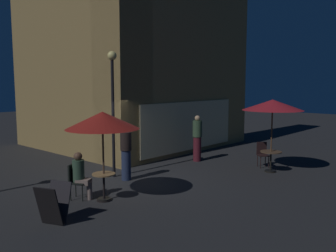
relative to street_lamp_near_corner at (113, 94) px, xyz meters
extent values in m
plane|color=#262729|center=(-0.10, -0.65, -2.75)|extent=(60.00, 60.00, 0.00)
cube|color=#997C47|center=(5.13, 1.38, 1.76)|extent=(8.62, 1.63, 9.02)
cube|color=#997C47|center=(1.64, 4.60, 1.76)|extent=(1.63, 8.07, 9.02)
cube|color=beige|center=(4.70, 0.52, -1.50)|extent=(6.03, 0.08, 2.10)
cylinder|color=black|center=(0.00, 0.00, -0.81)|extent=(0.10, 0.10, 3.88)
sphere|color=#F7E581|center=(0.00, 0.00, 1.22)|extent=(0.30, 0.30, 0.30)
cube|color=black|center=(-3.31, -2.07, -2.29)|extent=(0.47, 0.62, 0.89)
cube|color=black|center=(-3.65, -2.21, -2.29)|extent=(0.47, 0.62, 0.89)
cylinder|color=black|center=(-1.74, -1.70, -2.74)|extent=(0.40, 0.40, 0.03)
cylinder|color=black|center=(-1.74, -1.70, -2.40)|extent=(0.06, 0.06, 0.70)
cylinder|color=olive|center=(-1.74, -1.70, -2.03)|extent=(0.61, 0.61, 0.03)
cylinder|color=black|center=(4.10, -3.58, -2.74)|extent=(0.40, 0.40, 0.03)
cylinder|color=black|center=(4.10, -3.58, -2.40)|extent=(0.06, 0.06, 0.70)
cylinder|color=brown|center=(4.10, -3.58, -2.03)|extent=(0.74, 0.74, 0.03)
cylinder|color=black|center=(-1.74, -1.70, -2.72)|extent=(0.36, 0.36, 0.06)
cylinder|color=#4C3829|center=(-1.74, -1.70, -1.59)|extent=(0.05, 0.05, 2.32)
cone|color=maroon|center=(-1.74, -1.70, -0.61)|extent=(1.93, 1.93, 0.45)
cylinder|color=black|center=(4.10, -3.58, -2.72)|extent=(0.36, 0.36, 0.06)
cylinder|color=brown|center=(4.10, -3.58, -1.51)|extent=(0.05, 0.05, 2.49)
cone|color=#A41D27|center=(4.10, -3.58, -0.40)|extent=(2.08, 2.08, 0.37)
cylinder|color=black|center=(-1.89, -1.15, -2.53)|extent=(0.03, 0.03, 0.45)
cylinder|color=black|center=(-2.17, -1.33, -2.53)|extent=(0.03, 0.03, 0.45)
cylinder|color=black|center=(-2.07, -0.87, -2.53)|extent=(0.03, 0.03, 0.45)
cylinder|color=black|center=(-2.35, -1.05, -2.53)|extent=(0.03, 0.03, 0.45)
cube|color=black|center=(-2.12, -1.10, -2.29)|extent=(0.57, 0.57, 0.04)
cube|color=black|center=(-2.22, -0.94, -2.03)|extent=(0.37, 0.26, 0.47)
cylinder|color=black|center=(4.56, -3.27, -2.53)|extent=(0.03, 0.03, 0.43)
cylinder|color=black|center=(4.33, -3.07, -2.53)|extent=(0.03, 0.03, 0.43)
cylinder|color=black|center=(4.76, -3.04, -2.53)|extent=(0.03, 0.03, 0.43)
cylinder|color=black|center=(4.53, -2.84, -2.53)|extent=(0.03, 0.03, 0.43)
cube|color=black|center=(4.55, -3.06, -2.30)|extent=(0.54, 0.54, 0.04)
cube|color=black|center=(4.66, -2.93, -2.06)|extent=(0.31, 0.28, 0.45)
cube|color=gray|center=(-2.05, -1.22, -2.26)|extent=(0.46, 0.47, 0.14)
cylinder|color=gray|center=(-1.96, -1.35, -2.51)|extent=(0.14, 0.14, 0.49)
cylinder|color=#324D38|center=(-2.12, -1.10, -1.97)|extent=(0.32, 0.32, 0.58)
sphere|color=brown|center=(-2.12, -1.10, -1.58)|extent=(0.23, 0.23, 0.23)
cylinder|color=#501721|center=(3.78, -0.58, -2.26)|extent=(0.32, 0.32, 0.98)
cylinder|color=#334A33|center=(3.78, -0.58, -1.45)|extent=(0.37, 0.37, 0.65)
sphere|color=tan|center=(3.78, -0.58, -1.03)|extent=(0.22, 0.22, 0.22)
cylinder|color=#232F4D|center=(0.01, -0.60, -2.27)|extent=(0.30, 0.30, 0.97)
cylinder|color=black|center=(0.01, -0.60, -1.49)|extent=(0.36, 0.36, 0.59)
sphere|color=beige|center=(0.01, -0.60, -1.10)|extent=(0.20, 0.20, 0.20)
camera|label=1|loc=(-7.50, -9.15, 0.36)|focal=38.44mm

